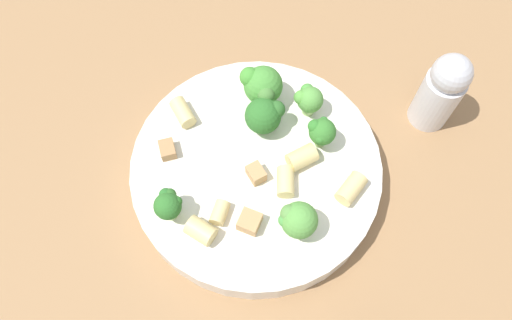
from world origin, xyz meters
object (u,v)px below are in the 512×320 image
rigatoni_1 (286,182)px  pepper_shaker (441,91)px  broccoli_floret_5 (262,85)px  rigatoni_0 (220,213)px  rigatoni_3 (201,231)px  rigatoni_2 (302,157)px  chicken_chunk_1 (250,222)px  broccoli_floret_1 (264,116)px  pasta_bowl (256,170)px  broccoli_floret_4 (168,205)px  chicken_chunk_2 (168,150)px  broccoli_floret_2 (321,132)px  broccoli_floret_3 (309,99)px  broccoli_floret_0 (298,220)px  rigatoni_4 (351,189)px  rigatoni_5 (183,112)px  chicken_chunk_0 (256,173)px

rigatoni_1 → pepper_shaker: bearing=-12.1°
pepper_shaker → broccoli_floret_5: bearing=136.8°
rigatoni_0 → rigatoni_3: (-0.02, -0.00, 0.00)m
rigatoni_2 → broccoli_floret_5: bearing=75.0°
rigatoni_1 → pepper_shaker: 0.17m
broccoli_floret_5 → rigatoni_3: size_ratio=1.74×
chicken_chunk_1 → rigatoni_2: bearing=9.0°
broccoli_floret_1 → pasta_bowl: bearing=-142.9°
rigatoni_1 → rigatoni_2: size_ratio=1.02×
broccoli_floret_1 → pepper_shaker: (0.14, -0.09, -0.01)m
rigatoni_2 → broccoli_floret_4: bearing=160.4°
rigatoni_2 → chicken_chunk_2: 0.12m
broccoli_floret_2 → broccoli_floret_4: size_ratio=1.04×
broccoli_floret_4 → broccoli_floret_1: bearing=4.0°
broccoli_floret_4 → broccoli_floret_2: bearing=-15.7°
rigatoni_0 → chicken_chunk_2: (0.01, 0.08, -0.00)m
broccoli_floret_3 → chicken_chunk_2: 0.14m
rigatoni_3 → pepper_shaker: size_ratio=0.26×
broccoli_floret_4 → broccoli_floret_0: bearing=-50.2°
broccoli_floret_3 → pepper_shaker: size_ratio=0.36×
broccoli_floret_4 → rigatoni_4: bearing=-35.9°
pepper_shaker → rigatoni_2: bearing=163.4°
broccoli_floret_0 → broccoli_floret_5: bearing=59.4°
broccoli_floret_0 → broccoli_floret_2: broccoli_floret_0 is taller
rigatoni_1 → rigatoni_4: rigatoni_4 is taller
rigatoni_5 → broccoli_floret_5: bearing=-28.4°
broccoli_floret_3 → chicken_chunk_0: bearing=-168.2°
rigatoni_5 → broccoli_floret_2: bearing=-55.9°
rigatoni_2 → rigatoni_3: (-0.11, 0.01, 0.00)m
broccoli_floret_2 → pasta_bowl: bearing=157.4°
broccoli_floret_1 → broccoli_floret_2: size_ratio=1.05×
broccoli_floret_2 → chicken_chunk_1: size_ratio=1.97×
rigatoni_2 → chicken_chunk_2: bearing=132.5°
chicken_chunk_2 → broccoli_floret_3: bearing=-24.0°
rigatoni_5 → chicken_chunk_0: 0.09m
broccoli_floret_2 → broccoli_floret_4: broccoli_floret_2 is taller
rigatoni_2 → rigatoni_0: bearing=172.4°
broccoli_floret_5 → broccoli_floret_0: bearing=-120.6°
broccoli_floret_4 → pepper_shaker: pepper_shaker is taller
broccoli_floret_0 → chicken_chunk_1: size_ratio=2.10×
broccoli_floret_4 → rigatoni_5: size_ratio=1.22×
rigatoni_1 → pasta_bowl: bearing=99.6°
chicken_chunk_2 → pepper_shaker: 0.26m
chicken_chunk_0 → broccoli_floret_4: bearing=162.3°
pasta_bowl → rigatoni_1: 0.04m
rigatoni_5 → chicken_chunk_2: (-0.03, -0.02, -0.00)m
pasta_bowl → broccoli_floret_2: (0.06, -0.02, 0.04)m
rigatoni_0 → broccoli_floret_1: bearing=23.6°
rigatoni_2 → chicken_chunk_1: size_ratio=1.43×
pasta_bowl → broccoli_floret_4: (-0.08, 0.02, 0.03)m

